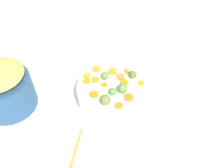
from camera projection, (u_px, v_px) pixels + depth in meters
tabletop at (106, 106)px, 0.98m from camera, size 2.40×2.40×0.02m
serving_bowl_carrots at (112, 94)px, 0.95m from camera, size 0.28×0.28×0.10m
metal_pot at (7, 93)px, 0.92m from camera, size 0.21×0.21×0.15m
carrot_slice_0 at (104, 85)px, 0.91m from camera, size 0.03×0.03×0.01m
carrot_slice_1 at (113, 71)px, 0.96m from camera, size 0.04×0.04×0.01m
carrot_slice_2 at (87, 81)px, 0.93m from camera, size 0.04×0.04×0.01m
carrot_slice_3 at (129, 98)px, 0.87m from camera, size 0.05×0.05×0.01m
carrot_slice_4 at (141, 83)px, 0.92m from camera, size 0.03×0.03×0.01m
carrot_slice_5 at (119, 106)px, 0.84m from camera, size 0.03×0.03×0.01m
carrot_slice_6 at (124, 83)px, 0.92m from camera, size 0.04×0.04×0.01m
carrot_slice_7 at (97, 69)px, 0.98m from camera, size 0.04×0.04×0.01m
carrot_slice_8 at (121, 77)px, 0.94m from camera, size 0.04×0.04×0.01m
carrot_slice_9 at (94, 94)px, 0.88m from camera, size 0.05×0.05×0.01m
carrot_slice_10 at (95, 80)px, 0.93m from camera, size 0.03×0.03×0.01m
carrot_slice_11 at (127, 71)px, 0.97m from camera, size 0.04×0.04×0.01m
carrot_slice_12 at (87, 76)px, 0.95m from camera, size 0.04×0.04×0.01m
brussels_sprout_0 at (105, 76)px, 0.93m from camera, size 0.03×0.03×0.03m
brussels_sprout_1 at (123, 88)px, 0.88m from camera, size 0.04×0.04×0.04m
brussels_sprout_2 at (105, 100)px, 0.84m from camera, size 0.04×0.04×0.04m
brussels_sprout_3 at (133, 75)px, 0.94m from camera, size 0.03×0.03×0.03m
brussels_sprout_4 at (112, 92)px, 0.87m from camera, size 0.03×0.03×0.03m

